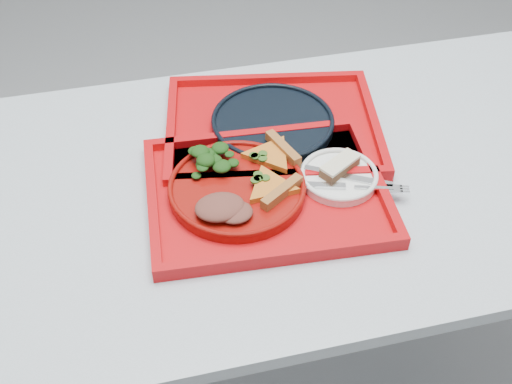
{
  "coord_description": "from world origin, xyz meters",
  "views": [
    {
      "loc": [
        -0.29,
        -0.91,
        1.61
      ],
      "look_at": [
        -0.09,
        -0.07,
        0.78
      ],
      "focal_mm": 45.0,
      "sensor_mm": 36.0,
      "label": 1
    }
  ],
  "objects_px": {
    "tray_main": "(266,194)",
    "dessert_bar": "(340,166)",
    "tray_far": "(273,129)",
    "navy_plate": "(273,123)",
    "dinner_plate": "(237,190)"
  },
  "relations": [
    {
      "from": "tray_main",
      "to": "dessert_bar",
      "type": "bearing_deg",
      "value": 8.47
    },
    {
      "from": "dinner_plate",
      "to": "navy_plate",
      "type": "height_order",
      "value": "dinner_plate"
    },
    {
      "from": "tray_main",
      "to": "tray_far",
      "type": "relative_size",
      "value": 1.0
    },
    {
      "from": "dinner_plate",
      "to": "tray_far",
      "type": "bearing_deg",
      "value": 57.47
    },
    {
      "from": "tray_far",
      "to": "dessert_bar",
      "type": "bearing_deg",
      "value": -54.17
    },
    {
      "from": "navy_plate",
      "to": "dessert_bar",
      "type": "relative_size",
      "value": 2.9
    },
    {
      "from": "navy_plate",
      "to": "tray_main",
      "type": "bearing_deg",
      "value": -107.79
    },
    {
      "from": "tray_main",
      "to": "dinner_plate",
      "type": "xyz_separation_m",
      "value": [
        -0.06,
        0.01,
        0.02
      ]
    },
    {
      "from": "tray_far",
      "to": "dessert_bar",
      "type": "relative_size",
      "value": 5.02
    },
    {
      "from": "tray_main",
      "to": "navy_plate",
      "type": "xyz_separation_m",
      "value": [
        0.06,
        0.19,
        0.01
      ]
    },
    {
      "from": "tray_far",
      "to": "dessert_bar",
      "type": "xyz_separation_m",
      "value": [
        0.09,
        -0.18,
        0.03
      ]
    },
    {
      "from": "tray_far",
      "to": "dinner_plate",
      "type": "xyz_separation_m",
      "value": [
        -0.12,
        -0.18,
        0.02
      ]
    },
    {
      "from": "tray_main",
      "to": "tray_far",
      "type": "distance_m",
      "value": 0.2
    },
    {
      "from": "tray_main",
      "to": "dessert_bar",
      "type": "distance_m",
      "value": 0.15
    },
    {
      "from": "navy_plate",
      "to": "dessert_bar",
      "type": "height_order",
      "value": "dessert_bar"
    }
  ]
}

